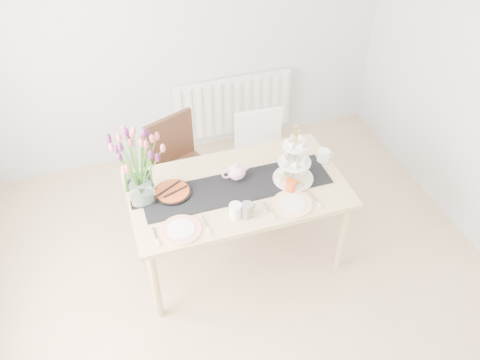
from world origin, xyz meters
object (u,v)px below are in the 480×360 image
object	(u,v)px
tulip_vase	(135,160)
tart_tin	(173,192)
chair_white	(261,151)
plate_left	(181,230)
mug_grey	(247,210)
teapot	(237,172)
mug_orange	(291,186)
cake_stand	(294,167)
cream_jug	(323,156)
radiator	(233,105)
dining_table	(237,195)
chair_brown	(179,162)
mug_white	(235,211)
plate_right	(292,204)

from	to	relation	value
tulip_vase	tart_tin	world-z (taller)	tulip_vase
chair_white	plate_left	xyz separation A→B (m)	(-0.93, -0.95, 0.27)
plate_left	mug_grey	bearing A→B (deg)	-0.09
teapot	mug_orange	size ratio (longest dim) A/B	2.31
cake_stand	plate_left	distance (m)	0.96
tart_tin	cake_stand	bearing A→B (deg)	-7.94
cream_jug	mug_grey	size ratio (longest dim) A/B	0.94
teapot	chair_white	bearing A→B (deg)	51.97
radiator	cake_stand	size ratio (longest dim) A/B	2.70
radiator	tart_tin	size ratio (longest dim) A/B	4.37
cake_stand	mug_orange	distance (m)	0.15
chair_white	cream_jug	size ratio (longest dim) A/B	8.70
tulip_vase	plate_left	distance (m)	0.56
dining_table	chair_brown	xyz separation A→B (m)	(-0.30, 0.68, -0.13)
cream_jug	mug_orange	bearing A→B (deg)	-134.84
teapot	tulip_vase	bearing A→B (deg)	178.13
chair_white	plate_left	bearing A→B (deg)	-131.17
cake_stand	mug_white	world-z (taller)	cake_stand
chair_white	cake_stand	world-z (taller)	cake_stand
cake_stand	teapot	world-z (taller)	cake_stand
radiator	plate_left	distance (m)	2.05
tulip_vase	cake_stand	size ratio (longest dim) A/B	1.49
chair_brown	teapot	xyz separation A→B (m)	(0.32, -0.59, 0.28)
cream_jug	plate_right	bearing A→B (deg)	-125.57
radiator	plate_left	size ratio (longest dim) A/B	4.34
tulip_vase	mug_white	world-z (taller)	tulip_vase
tart_tin	mug_grey	bearing A→B (deg)	-40.14
tulip_vase	tart_tin	bearing A→B (deg)	-3.46
mug_white	plate_right	size ratio (longest dim) A/B	0.37
mug_white	cake_stand	bearing A→B (deg)	28.16
radiator	mug_orange	bearing A→B (deg)	-92.74
mug_grey	tart_tin	bearing A→B (deg)	116.80
tulip_vase	plate_right	xyz separation A→B (m)	(1.01, -0.39, -0.36)
teapot	mug_orange	distance (m)	0.42
teapot	chair_brown	bearing A→B (deg)	116.69
tulip_vase	chair_white	bearing A→B (deg)	26.82
chair_brown	mug_grey	bearing A→B (deg)	-96.96
radiator	tulip_vase	distance (m)	1.93
tulip_vase	cake_stand	world-z (taller)	tulip_vase
tulip_vase	tart_tin	size ratio (longest dim) A/B	2.41
cake_stand	plate_left	xyz separation A→B (m)	(-0.92, -0.25, -0.12)
radiator	mug_white	world-z (taller)	mug_white
cream_jug	tart_tin	distance (m)	1.20
plate_right	chair_white	bearing A→B (deg)	82.93
plate_left	dining_table	bearing A→B (deg)	30.88
mug_grey	cream_jug	bearing A→B (deg)	3.95
chair_white	tart_tin	size ratio (longest dim) A/B	3.09
mug_orange	chair_brown	bearing A→B (deg)	106.68
dining_table	cream_jug	distance (m)	0.75
chair_brown	tart_tin	size ratio (longest dim) A/B	3.38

